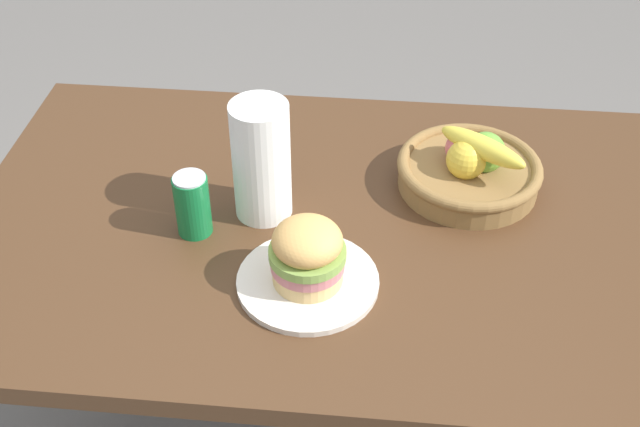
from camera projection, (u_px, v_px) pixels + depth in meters
name	position (u px, v px, depth m)	size (l,w,h in m)	color
dining_table	(326.00, 259.00, 1.61)	(1.40, 0.90, 0.75)	#4C301C
plate	(308.00, 281.00, 1.41)	(0.25, 0.25, 0.01)	silver
sandwich	(307.00, 253.00, 1.37)	(0.13, 0.13, 0.12)	#E5BC75
soda_can	(192.00, 205.00, 1.48)	(0.07, 0.07, 0.13)	#147238
fruit_basket	(470.00, 168.00, 1.60)	(0.29, 0.29, 0.13)	olive
paper_towel_roll	(261.00, 161.00, 1.49)	(0.11, 0.11, 0.24)	white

